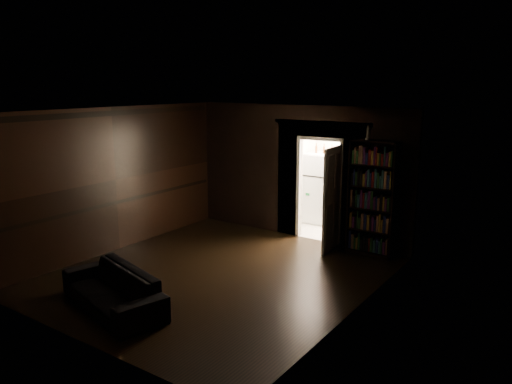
% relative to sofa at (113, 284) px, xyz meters
% --- Properties ---
extents(ground, '(5.50, 5.50, 0.00)m').
position_rel_sofa_xyz_m(ground, '(0.45, 1.86, -0.38)').
color(ground, black).
rests_on(ground, ground).
extents(room_walls, '(5.02, 5.61, 2.84)m').
position_rel_sofa_xyz_m(room_walls, '(0.44, 2.93, 1.30)').
color(room_walls, black).
rests_on(room_walls, ground).
extents(kitchen_alcove, '(2.20, 1.80, 2.60)m').
position_rel_sofa_xyz_m(kitchen_alcove, '(0.95, 5.73, 0.83)').
color(kitchen_alcove, beige).
rests_on(kitchen_alcove, ground).
extents(sofa, '(2.14, 1.35, 0.76)m').
position_rel_sofa_xyz_m(sofa, '(0.00, 0.00, 0.00)').
color(sofa, black).
rests_on(sofa, ground).
extents(bookshelf, '(0.91, 0.36, 2.20)m').
position_rel_sofa_xyz_m(bookshelf, '(2.18, 4.41, 0.72)').
color(bookshelf, black).
rests_on(bookshelf, ground).
extents(refrigerator, '(0.95, 0.92, 1.65)m').
position_rel_sofa_xyz_m(refrigerator, '(0.35, 5.89, 0.44)').
color(refrigerator, white).
rests_on(refrigerator, ground).
extents(door, '(0.13, 0.85, 2.05)m').
position_rel_sofa_xyz_m(door, '(1.46, 4.17, 0.64)').
color(door, white).
rests_on(door, ground).
extents(figurine, '(0.10, 0.10, 0.27)m').
position_rel_sofa_xyz_m(figurine, '(2.04, 4.40, 1.95)').
color(figurine, silver).
rests_on(figurine, bookshelf).
extents(bottles, '(0.57, 0.20, 0.23)m').
position_rel_sofa_xyz_m(bottles, '(0.40, 5.86, 1.38)').
color(bottles, black).
rests_on(bottles, refrigerator).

